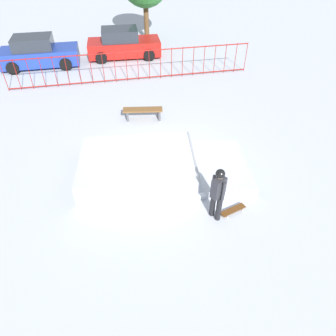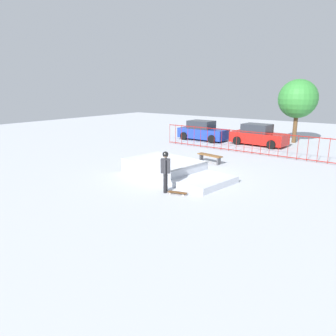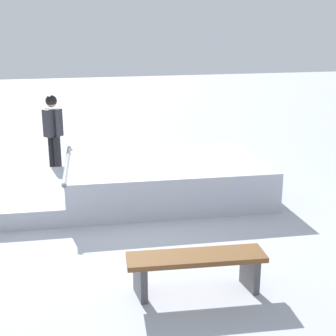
{
  "view_description": "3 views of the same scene",
  "coord_description": "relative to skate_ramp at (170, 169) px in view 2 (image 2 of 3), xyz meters",
  "views": [
    {
      "loc": [
        -1.63,
        -8.05,
        6.68
      ],
      "look_at": [
        -0.08,
        -1.3,
        0.9
      ],
      "focal_mm": 33.14,
      "sensor_mm": 36.0,
      "label": 1
    },
    {
      "loc": [
        8.41,
        -12.46,
        4.2
      ],
      "look_at": [
        0.97,
        -2.47,
        1.0
      ],
      "focal_mm": 33.23,
      "sensor_mm": 36.0,
      "label": 2
    },
    {
      "loc": [
        1.67,
        7.41,
        2.84
      ],
      "look_at": [
        -0.86,
        -0.1,
        0.6
      ],
      "focal_mm": 47.97,
      "sensor_mm": 36.0,
      "label": 3
    }
  ],
  "objects": [
    {
      "name": "parked_car_blue",
      "position": [
        -4.31,
        10.42,
        0.41
      ],
      "size": [
        4.14,
        2.0,
        1.6
      ],
      "rotation": [
        0.0,
        0.0,
        -0.03
      ],
      "color": "#1E3899",
      "rests_on": "ground"
    },
    {
      "name": "skate_ramp",
      "position": [
        0.0,
        0.0,
        0.0
      ],
      "size": [
        5.72,
        3.36,
        0.74
      ],
      "rotation": [
        0.0,
        0.0,
        -0.15
      ],
      "color": "silver",
      "rests_on": "ground"
    },
    {
      "name": "ground_plane",
      "position": [
        0.4,
        0.42,
        -0.32
      ],
      "size": [
        60.0,
        60.0,
        0.0
      ],
      "primitive_type": "plane",
      "color": "#B2B7C1"
    },
    {
      "name": "distant_tree",
      "position": [
        2.21,
        13.63,
        3.09
      ],
      "size": [
        2.96,
        2.96,
        4.9
      ],
      "color": "brown",
      "rests_on": "ground"
    },
    {
      "name": "skateboard",
      "position": [
        1.94,
        -2.16,
        -0.24
      ],
      "size": [
        0.82,
        0.42,
        0.09
      ],
      "rotation": [
        0.0,
        0.0,
        0.28
      ],
      "color": "#593314",
      "rests_on": "ground"
    },
    {
      "name": "skater",
      "position": [
        1.36,
        -2.21,
        0.69
      ],
      "size": [
        0.44,
        0.4,
        1.73
      ],
      "rotation": [
        0.0,
        0.0,
        0.51
      ],
      "color": "black",
      "rests_on": "ground"
    },
    {
      "name": "perimeter_fence",
      "position": [
        0.4,
        7.4,
        0.45
      ],
      "size": [
        12.0,
        0.31,
        1.5
      ],
      "rotation": [
        0.0,
        0.0,
        -0.02
      ],
      "color": "maroon",
      "rests_on": "ground"
    },
    {
      "name": "park_bench",
      "position": [
        0.27,
        3.49,
        0.04
      ],
      "size": [
        1.65,
        0.68,
        0.48
      ],
      "rotation": [
        0.0,
        0.0,
        6.1
      ],
      "color": "brown",
      "rests_on": "ground"
    },
    {
      "name": "parked_car_red",
      "position": [
        0.35,
        10.8,
        0.41
      ],
      "size": [
        4.21,
        2.15,
        1.6
      ],
      "rotation": [
        0.0,
        0.0,
        -0.07
      ],
      "color": "red",
      "rests_on": "ground"
    }
  ]
}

